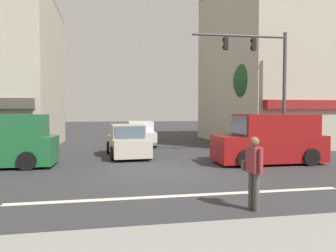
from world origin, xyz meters
The scene contains 9 objects.
ground_plane centered at (0.00, 0.00, 0.00)m, with size 120.00×120.00×0.00m, color #333335.
lane_marking_stripe centered at (0.00, -3.50, 0.00)m, with size 9.00×0.24×0.01m, color silver.
building_right_corner centered at (11.74, 9.98, 5.82)m, with size 11.51×11.46×11.65m.
street_tree centered at (7.18, 6.66, 4.04)m, with size 3.15×3.15×5.64m.
traffic_light_mast centered at (5.95, 3.41, 4.18)m, with size 4.89×0.33×6.20m.
van_approaching_near centered at (4.91, 1.01, 1.01)m, with size 4.63×2.10×2.11m.
sedan_waiting_far centered at (0.25, 9.62, 0.71)m, with size 1.93×4.13×1.58m.
sedan_crossing_leftbound centered at (-0.93, 4.44, 0.71)m, with size 2.06×4.19×1.58m.
pedestrian_foreground_with_bag centered at (1.22, -5.02, 0.95)m, with size 0.29×0.69×1.67m.
Camera 1 is at (-2.08, -11.84, 2.24)m, focal length 35.00 mm.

